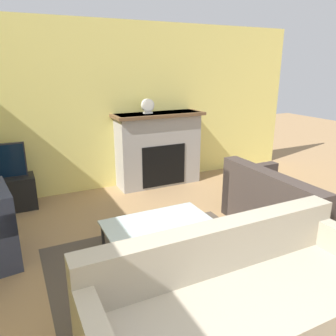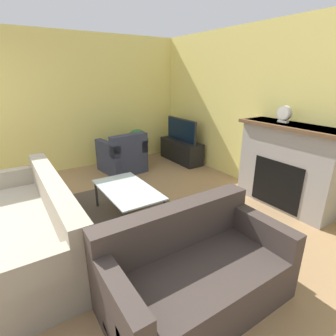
# 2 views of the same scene
# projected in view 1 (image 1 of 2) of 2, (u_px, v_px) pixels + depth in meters

# --- Properties ---
(wall_back) EXTENTS (7.83, 0.06, 2.70)m
(wall_back) POSITION_uv_depth(u_px,v_px,m) (91.00, 109.00, 5.22)
(wall_back) COLOR #EADB72
(wall_back) RESTS_ON ground_plane
(area_rug) EXTENTS (2.34, 1.84, 0.00)m
(area_rug) POSITION_uv_depth(u_px,v_px,m) (165.00, 265.00, 3.45)
(area_rug) COLOR #4C4238
(area_rug) RESTS_ON ground_plane
(fireplace) EXTENTS (1.55, 0.51, 1.26)m
(fireplace) POSITION_uv_depth(u_px,v_px,m) (158.00, 148.00, 5.65)
(fireplace) COLOR #9E9993
(fireplace) RESTS_ON ground_plane
(couch_sectional) EXTENTS (2.34, 0.91, 0.82)m
(couch_sectional) POSITION_uv_depth(u_px,v_px,m) (239.00, 304.00, 2.48)
(couch_sectional) COLOR #9E937F
(couch_sectional) RESTS_ON ground_plane
(couch_loveseat) EXTENTS (0.87, 1.60, 0.82)m
(couch_loveseat) POSITION_uv_depth(u_px,v_px,m) (285.00, 210.00, 4.08)
(couch_loveseat) COLOR #3D332D
(couch_loveseat) RESTS_ON ground_plane
(coffee_table) EXTENTS (1.14, 0.64, 0.43)m
(coffee_table) POSITION_uv_depth(u_px,v_px,m) (158.00, 225.00, 3.48)
(coffee_table) COLOR #333338
(coffee_table) RESTS_ON ground_plane
(mantel_clock) EXTENTS (0.21, 0.07, 0.24)m
(mantel_clock) POSITION_uv_depth(u_px,v_px,m) (148.00, 106.00, 5.36)
(mantel_clock) COLOR beige
(mantel_clock) RESTS_ON fireplace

